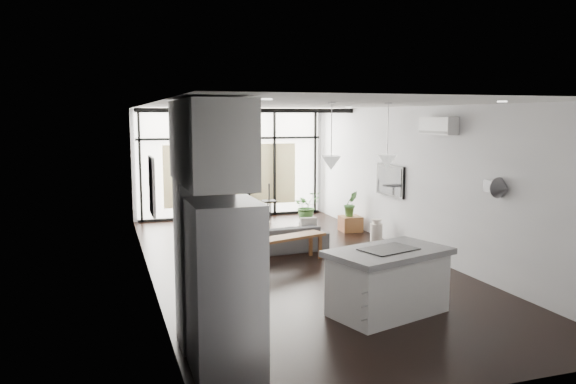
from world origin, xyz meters
TOP-DOWN VIEW (x-y plane):
  - floor at (0.00, 0.00)m, footprint 5.00×10.00m
  - ceiling at (0.00, 0.00)m, footprint 5.00×10.00m
  - wall_left at (-2.50, 0.00)m, footprint 0.02×10.00m
  - wall_right at (2.50, 0.00)m, footprint 0.02×10.00m
  - wall_back at (0.00, 5.00)m, footprint 5.00×0.02m
  - wall_front at (0.00, -5.00)m, footprint 5.00×0.02m
  - glazing at (0.00, 4.88)m, footprint 5.00×0.20m
  - skylight at (0.00, 4.00)m, footprint 4.70×1.90m
  - neighbour_building at (0.00, 4.95)m, footprint 3.50×0.02m
  - island at (0.35, -2.84)m, footprint 1.80×1.37m
  - cooktop at (0.35, -2.84)m, footprint 0.83×0.67m
  - fridge at (-2.05, -3.85)m, footprint 0.69×0.86m
  - appliance_column at (-2.12, -3.05)m, footprint 0.60×0.63m
  - upper_cabinets at (-2.12, -3.50)m, footprint 0.62×1.75m
  - pendant_left at (-0.40, -2.65)m, footprint 0.26×0.26m
  - pendant_right at (0.40, -2.65)m, footprint 0.26×0.26m
  - sofa at (0.11, 0.94)m, footprint 1.75×0.61m
  - console_bench at (-0.06, 0.11)m, footprint 1.53×0.81m
  - pouf at (-0.17, 1.83)m, footprint 0.64×0.64m
  - crate at (2.16, 2.27)m, footprint 0.48×0.48m
  - plant_tall at (1.67, 3.82)m, footprint 0.83×0.89m
  - plant_crate at (2.16, 2.27)m, footprint 0.33×0.59m
  - milk_can at (2.17, 1.01)m, footprint 0.26×0.26m
  - bistro_set at (0.32, 4.55)m, footprint 1.57×0.88m
  - tv at (2.46, 1.00)m, footprint 0.05×1.10m
  - ac_unit at (2.38, -0.80)m, footprint 0.22×0.90m
  - framed_art at (-2.47, -0.50)m, footprint 0.04×0.70m

SIDE VIEW (x-z plane):
  - floor at x=0.00m, z-range 0.00..0.00m
  - crate at x=2.16m, z-range 0.00..0.35m
  - pouf at x=-0.17m, z-range 0.00..0.43m
  - console_bench at x=-0.06m, z-range 0.00..0.48m
  - milk_can at x=2.17m, z-range 0.00..0.50m
  - plant_tall at x=1.67m, z-range 0.00..0.58m
  - sofa at x=0.11m, z-range 0.00..0.67m
  - bistro_set at x=0.32m, z-range 0.00..0.71m
  - island at x=0.35m, z-range 0.00..0.87m
  - plant_crate at x=2.16m, z-range 0.35..0.60m
  - cooktop at x=0.35m, z-range 0.87..0.89m
  - fridge at x=-2.05m, z-range 0.00..1.78m
  - neighbour_building at x=0.00m, z-range 0.30..1.90m
  - appliance_column at x=-2.12m, z-range 0.00..2.34m
  - tv at x=2.46m, z-range 0.98..1.62m
  - wall_left at x=-2.50m, z-range 0.00..2.80m
  - wall_right at x=2.50m, z-range 0.00..2.80m
  - wall_back at x=0.00m, z-range 0.00..2.80m
  - wall_front at x=0.00m, z-range 0.00..2.80m
  - glazing at x=0.00m, z-range 0.00..2.80m
  - framed_art at x=-2.47m, z-range 1.10..2.00m
  - pendant_left at x=-0.40m, z-range 1.93..2.11m
  - pendant_right at x=0.40m, z-range 1.93..2.11m
  - upper_cabinets at x=-2.12m, z-range 1.92..2.78m
  - ac_unit at x=2.38m, z-range 2.30..2.60m
  - skylight at x=0.00m, z-range 2.74..2.80m
  - ceiling at x=0.00m, z-range 2.80..2.80m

